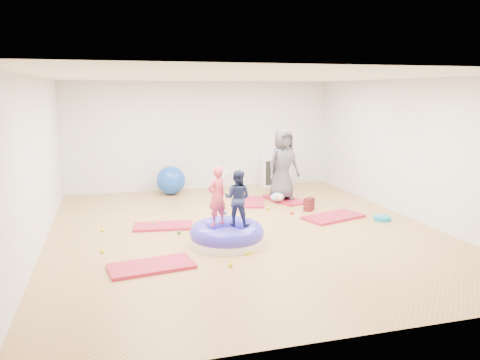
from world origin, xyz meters
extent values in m
cube|color=tan|center=(0.00, 0.00, 0.00)|extent=(7.00, 8.00, 0.01)
cube|color=white|center=(0.00, 0.00, 2.80)|extent=(7.00, 8.00, 0.01)
cube|color=silver|center=(0.00, 4.00, 1.40)|extent=(7.00, 0.01, 2.80)
cube|color=silver|center=(0.00, -4.00, 1.40)|extent=(7.00, 0.01, 2.80)
cube|color=silver|center=(-3.50, 0.00, 1.40)|extent=(0.01, 8.00, 2.80)
cube|color=silver|center=(3.50, 0.00, 1.40)|extent=(0.01, 8.00, 2.80)
cube|color=#CE2947|center=(-1.84, -1.43, 0.03)|extent=(1.30, 0.78, 0.05)
cube|color=#CE2947|center=(-1.44, 0.61, 0.02)|extent=(1.17, 0.69, 0.05)
cube|color=#CE2947|center=(0.78, 2.03, 0.02)|extent=(0.80, 1.16, 0.04)
cube|color=#CE2947|center=(1.99, 0.32, 0.03)|extent=(1.37, 0.97, 0.05)
cube|color=#CE2947|center=(1.59, 2.05, 0.02)|extent=(0.87, 1.26, 0.05)
cylinder|color=silver|center=(-0.50, -0.67, 0.07)|extent=(1.22, 1.22, 0.14)
torus|color=#342DBE|center=(-0.50, -0.67, 0.20)|extent=(1.26, 1.26, 0.33)
ellipsoid|color=#342DBE|center=(-0.50, -0.67, 0.12)|extent=(0.67, 0.67, 0.30)
imported|color=#E44551|center=(-0.65, -0.58, 0.87)|extent=(0.44, 0.39, 1.01)
imported|color=#1C264B|center=(-0.32, -0.68, 0.84)|extent=(0.58, 0.55, 0.95)
imported|color=#464550|center=(1.53, 2.04, 0.87)|extent=(0.90, 0.69, 1.64)
ellipsoid|color=#A0BEEF|center=(1.34, 1.87, 0.14)|extent=(0.33, 0.21, 0.19)
sphere|color=#EEB993|center=(1.34, 1.71, 0.17)|extent=(0.16, 0.16, 0.16)
sphere|color=red|center=(1.27, 0.80, 0.04)|extent=(0.07, 0.07, 0.07)
sphere|color=#D7D200|center=(0.01, 0.04, 0.04)|extent=(0.07, 0.07, 0.07)
sphere|color=#1447B3|center=(-0.07, 1.19, 0.04)|extent=(0.07, 0.07, 0.07)
sphere|color=#287A28|center=(-1.62, 0.72, 0.04)|extent=(0.07, 0.07, 0.07)
sphere|color=#D7D200|center=(-2.55, 0.63, 0.04)|extent=(0.07, 0.07, 0.07)
sphere|color=#D7D200|center=(0.92, 1.33, 0.04)|extent=(0.07, 0.07, 0.07)
sphere|color=#D7D200|center=(-0.71, -1.71, 0.04)|extent=(0.07, 0.07, 0.07)
sphere|color=#1447B3|center=(-0.16, 0.10, 0.04)|extent=(0.07, 0.07, 0.07)
sphere|color=#D7D200|center=(-2.54, -0.57, 0.04)|extent=(0.07, 0.07, 0.07)
sphere|color=#287A28|center=(-1.21, 0.08, 0.04)|extent=(0.07, 0.07, 0.07)
sphere|color=#1447B3|center=(-0.91, 3.44, 0.36)|extent=(0.72, 0.72, 0.72)
sphere|color=#FDA430|center=(-0.85, 3.60, 0.21)|extent=(0.42, 0.42, 0.42)
cylinder|color=white|center=(0.33, 3.14, 0.29)|extent=(0.20, 0.21, 0.54)
cylinder|color=white|center=(0.33, 3.60, 0.29)|extent=(0.20, 0.21, 0.54)
cylinder|color=white|center=(0.83, 3.14, 0.29)|extent=(0.20, 0.21, 0.54)
cylinder|color=white|center=(0.83, 3.60, 0.29)|extent=(0.20, 0.21, 0.54)
cylinder|color=white|center=(0.58, 3.37, 0.53)|extent=(0.53, 0.03, 0.03)
sphere|color=red|center=(0.32, 3.37, 0.53)|extent=(0.06, 0.06, 0.06)
sphere|color=#1447B3|center=(0.84, 3.37, 0.53)|extent=(0.06, 0.06, 0.06)
cube|color=white|center=(1.97, 3.80, 0.38)|extent=(0.77, 0.37, 0.77)
cube|color=black|center=(1.97, 3.62, 0.38)|extent=(0.66, 0.02, 0.66)
cube|color=white|center=(1.97, 3.74, 0.38)|extent=(0.02, 0.26, 0.68)
cube|color=white|center=(1.97, 3.74, 0.38)|extent=(0.68, 0.26, 0.02)
cylinder|color=#0983A1|center=(2.86, -0.08, 0.04)|extent=(0.35, 0.35, 0.08)
cube|color=maroon|center=(1.75, 1.02, 0.14)|extent=(0.28, 0.27, 0.28)
cylinder|color=#D7D200|center=(-0.31, -1.18, 0.02)|extent=(0.21, 0.21, 0.03)
camera|label=1|loc=(-2.33, -8.05, 2.56)|focal=35.00mm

